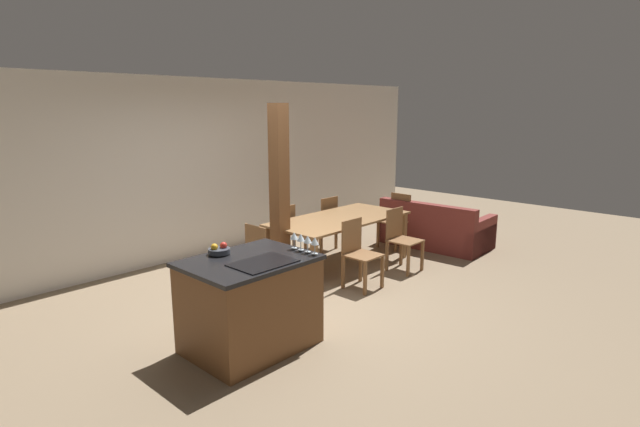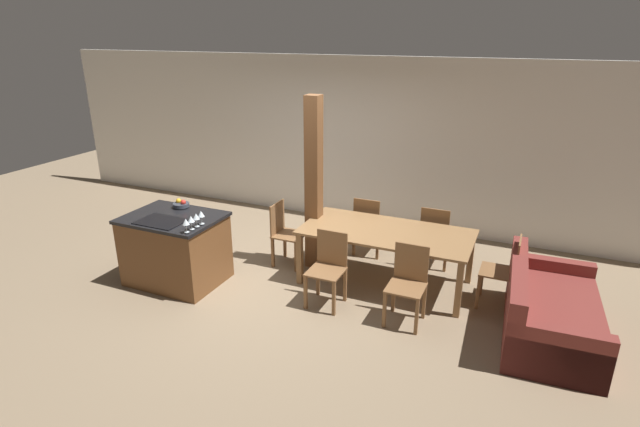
% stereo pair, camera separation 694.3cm
% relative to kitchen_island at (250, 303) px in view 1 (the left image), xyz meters
% --- Properties ---
extents(ground_plane, '(16.00, 16.00, 0.00)m').
position_rel_kitchen_island_xyz_m(ground_plane, '(1.11, 0.49, -0.45)').
color(ground_plane, '#847056').
extents(wall_back, '(11.20, 0.08, 2.70)m').
position_rel_kitchen_island_xyz_m(wall_back, '(1.11, 3.03, 0.90)').
color(wall_back, silver).
rests_on(wall_back, ground_plane).
extents(kitchen_island, '(1.18, 0.89, 0.90)m').
position_rel_kitchen_island_xyz_m(kitchen_island, '(0.00, 0.00, 0.00)').
color(kitchen_island, brown).
rests_on(kitchen_island, ground_plane).
extents(fruit_bowl, '(0.21, 0.21, 0.11)m').
position_rel_kitchen_island_xyz_m(fruit_bowl, '(-0.10, 0.31, 0.49)').
color(fruit_bowl, '#383D47').
rests_on(fruit_bowl, kitchen_island).
extents(wine_glass_near, '(0.08, 0.08, 0.17)m').
position_rel_kitchen_island_xyz_m(wine_glass_near, '(0.51, -0.37, 0.58)').
color(wine_glass_near, silver).
rests_on(wine_glass_near, kitchen_island).
extents(wine_glass_middle, '(0.08, 0.08, 0.17)m').
position_rel_kitchen_island_xyz_m(wine_glass_middle, '(0.51, -0.27, 0.58)').
color(wine_glass_middle, silver).
rests_on(wine_glass_middle, kitchen_island).
extents(wine_glass_far, '(0.08, 0.08, 0.17)m').
position_rel_kitchen_island_xyz_m(wine_glass_far, '(0.51, -0.18, 0.58)').
color(wine_glass_far, silver).
rests_on(wine_glass_far, kitchen_island).
extents(wine_glass_end, '(0.08, 0.08, 0.17)m').
position_rel_kitchen_island_xyz_m(wine_glass_end, '(0.51, -0.08, 0.58)').
color(wine_glass_end, silver).
rests_on(wine_glass_end, kitchen_island).
extents(dining_table, '(2.11, 1.02, 0.72)m').
position_rel_kitchen_island_xyz_m(dining_table, '(2.47, 1.02, 0.20)').
color(dining_table, olive).
rests_on(dining_table, ground_plane).
extents(dining_chair_near_left, '(0.40, 0.40, 0.87)m').
position_rel_kitchen_island_xyz_m(dining_chair_near_left, '(1.99, 0.28, 0.02)').
color(dining_chair_near_left, brown).
rests_on(dining_chair_near_left, ground_plane).
extents(dining_chair_near_right, '(0.40, 0.40, 0.87)m').
position_rel_kitchen_island_xyz_m(dining_chair_near_right, '(2.94, 0.28, 0.02)').
color(dining_chair_near_right, brown).
rests_on(dining_chair_near_right, ground_plane).
extents(dining_chair_far_left, '(0.40, 0.40, 0.87)m').
position_rel_kitchen_island_xyz_m(dining_chair_far_left, '(1.99, 1.76, 0.02)').
color(dining_chair_far_left, brown).
rests_on(dining_chair_far_left, ground_plane).
extents(dining_chair_far_right, '(0.40, 0.40, 0.87)m').
position_rel_kitchen_island_xyz_m(dining_chair_far_right, '(2.94, 1.76, 0.02)').
color(dining_chair_far_right, brown).
rests_on(dining_chair_far_right, ground_plane).
extents(dining_chair_head_end, '(0.40, 0.40, 0.87)m').
position_rel_kitchen_island_xyz_m(dining_chair_head_end, '(1.04, 1.02, 0.02)').
color(dining_chair_head_end, brown).
rests_on(dining_chair_head_end, ground_plane).
extents(dining_chair_foot_end, '(0.40, 0.40, 0.87)m').
position_rel_kitchen_island_xyz_m(dining_chair_foot_end, '(3.89, 1.02, 0.02)').
color(dining_chair_foot_end, brown).
rests_on(dining_chair_foot_end, ground_plane).
extents(couch, '(0.99, 1.72, 0.77)m').
position_rel_kitchen_island_xyz_m(couch, '(4.39, 0.57, -0.18)').
color(couch, maroon).
rests_on(couch, ground_plane).
extents(timber_post, '(0.19, 0.19, 2.32)m').
position_rel_kitchen_island_xyz_m(timber_post, '(1.42, 1.13, 0.71)').
color(timber_post, brown).
rests_on(timber_post, ground_plane).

